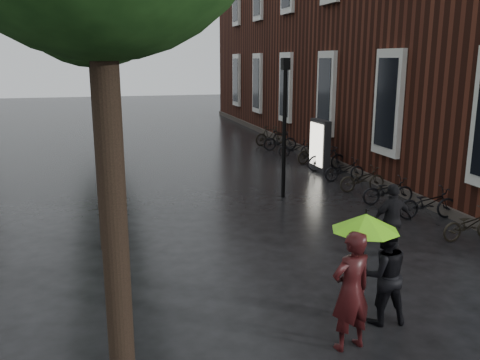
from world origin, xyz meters
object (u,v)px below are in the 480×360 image
object	(u,v)px
person_burgundy	(351,291)
ad_lightbox	(320,145)
person_black	(383,274)
parked_bicycles	(335,165)
lamp_post	(285,115)
pedestrian_walking	(392,221)

from	to	relation	value
person_burgundy	ad_lightbox	xyz separation A→B (m)	(4.92, 12.21, 0.08)
person_black	ad_lightbox	distance (m)	12.28
person_burgundy	ad_lightbox	world-z (taller)	ad_lightbox
person_black	parked_bicycles	distance (m)	11.34
lamp_post	ad_lightbox	bearing A→B (deg)	50.77
ad_lightbox	lamp_post	world-z (taller)	lamp_post
person_black	ad_lightbox	bearing A→B (deg)	-101.81
person_black	ad_lightbox	xyz separation A→B (m)	(4.00, 11.61, 0.16)
person_black	ad_lightbox	size ratio (longest dim) A/B	0.85
ad_lightbox	lamp_post	size ratio (longest dim) A/B	0.47
person_black	ad_lightbox	world-z (taller)	ad_lightbox
pedestrian_walking	ad_lightbox	distance (m)	9.23
lamp_post	pedestrian_walking	bearing A→B (deg)	-83.61
pedestrian_walking	parked_bicycles	xyz separation A→B (m)	(2.40, 7.88, -0.40)
ad_lightbox	person_black	bearing A→B (deg)	-109.89
pedestrian_walking	ad_lightbox	size ratio (longest dim) A/B	0.82
person_burgundy	pedestrian_walking	world-z (taller)	person_burgundy
person_black	pedestrian_walking	xyz separation A→B (m)	(1.80, 2.65, -0.03)
person_burgundy	person_black	xyz separation A→B (m)	(0.92, 0.60, -0.08)
person_black	parked_bicycles	xyz separation A→B (m)	(4.20, 10.52, -0.43)
parked_bicycles	person_black	bearing A→B (deg)	-111.76
person_burgundy	lamp_post	xyz separation A→B (m)	(2.11, 8.76, 1.76)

